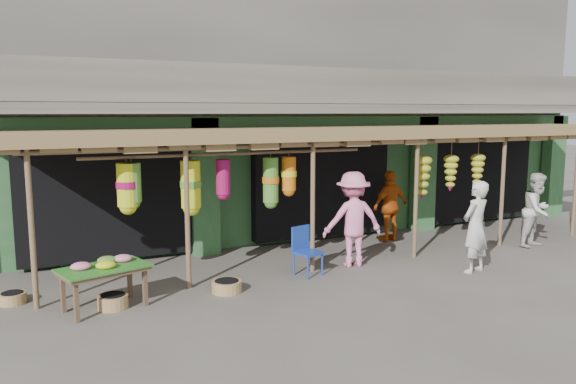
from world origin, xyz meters
name	(u,v)px	position (x,y,z in m)	size (l,w,h in m)	color
ground	(370,260)	(0.00, 0.00, 0.00)	(80.00, 80.00, 0.00)	#514C47
building	(276,103)	(0.00, 4.87, 3.37)	(16.40, 6.80, 7.00)	gray
awning	(346,138)	(-0.16, 0.80, 2.57)	(14.00, 2.70, 2.79)	brown
flower_table	(104,269)	(-5.50, -0.66, 0.65)	(1.51, 1.13, 0.81)	brown
blue_chair	(305,248)	(-1.74, -0.34, 0.53)	(0.56, 0.57, 0.94)	#18399C
basket_left	(12,298)	(-6.85, 0.24, 0.09)	(0.43, 0.43, 0.18)	olive
basket_mid	(227,286)	(-3.47, -0.71, 0.10)	(0.53, 0.53, 0.20)	olive
basket_right	(113,302)	(-5.39, -0.70, 0.11)	(0.48, 0.48, 0.22)	olive
person_front	(475,227)	(1.34, -1.62, 0.91)	(0.66, 0.43, 1.81)	beige
person_right	(537,210)	(4.17, -0.64, 0.87)	(0.84, 0.66, 1.73)	silver
person_vendor	(390,206)	(1.44, 1.31, 0.86)	(1.01, 0.42, 1.73)	#CF5713
person_shopper	(353,219)	(-0.57, -0.19, 0.97)	(1.25, 0.72, 1.93)	pink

